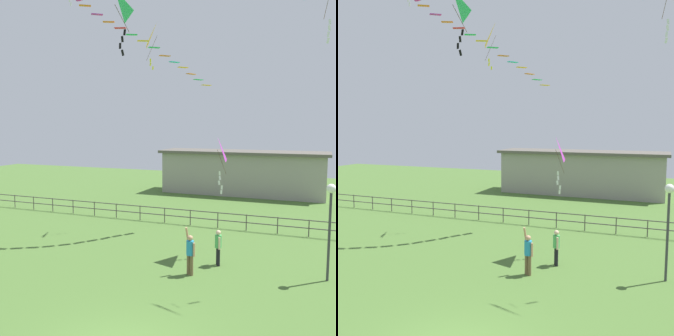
{
  "view_description": "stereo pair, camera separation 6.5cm",
  "coord_description": "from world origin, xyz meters",
  "views": [
    {
      "loc": [
        4.79,
        -8.26,
        6.08
      ],
      "look_at": [
        -0.88,
        5.92,
        4.4
      ],
      "focal_mm": 41.99,
      "sensor_mm": 36.0,
      "label": 1
    },
    {
      "loc": [
        4.85,
        -8.23,
        6.08
      ],
      "look_at": [
        -0.88,
        5.92,
        4.4
      ],
      "focal_mm": 41.99,
      "sensor_mm": 36.0,
      "label": 2
    }
  ],
  "objects": [
    {
      "name": "lamppost",
      "position": [
        5.09,
        7.83,
        2.85
      ],
      "size": [
        0.36,
        0.36,
        3.84
      ],
      "color": "#38383D",
      "rests_on": "ground_plane"
    },
    {
      "name": "person_0",
      "position": [
        0.68,
        7.88,
        0.9
      ],
      "size": [
        0.29,
        0.43,
        1.57
      ],
      "color": "black",
      "rests_on": "ground_plane"
    },
    {
      "name": "person_2",
      "position": [
        -0.11,
        6.39,
        0.98
      ],
      "size": [
        0.49,
        0.39,
        1.94
      ],
      "color": "brown",
      "rests_on": "ground_plane"
    },
    {
      "name": "kite_1",
      "position": [
        -4.47,
        13.17,
        11.17
      ],
      "size": [
        1.07,
        1.17,
        2.66
      ],
      "color": "yellow"
    },
    {
      "name": "kite_3",
      "position": [
        0.23,
        9.23,
        4.89
      ],
      "size": [
        0.74,
        1.25,
        2.63
      ],
      "color": "#B22DB2"
    },
    {
      "name": "kite_5",
      "position": [
        -1.76,
        3.47,
        9.94
      ],
      "size": [
        1.11,
        1.23,
        2.06
      ],
      "color": "#1EB759"
    },
    {
      "name": "streamer_kite",
      "position": [
        -6.37,
        9.67,
        12.14
      ],
      "size": [
        6.06,
        5.48,
        4.72
      ],
      "color": "#B22DB2"
    },
    {
      "name": "waterfront_railing",
      "position": [
        -0.27,
        14.0,
        0.63
      ],
      "size": [
        36.03,
        0.06,
        0.95
      ],
      "color": "#4C4742",
      "rests_on": "ground_plane"
    },
    {
      "name": "pavilion_building",
      "position": [
        -1.85,
        26.0,
        1.93
      ],
      "size": [
        14.42,
        4.14,
        3.82
      ],
      "color": "gray",
      "rests_on": "ground_plane"
    }
  ]
}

